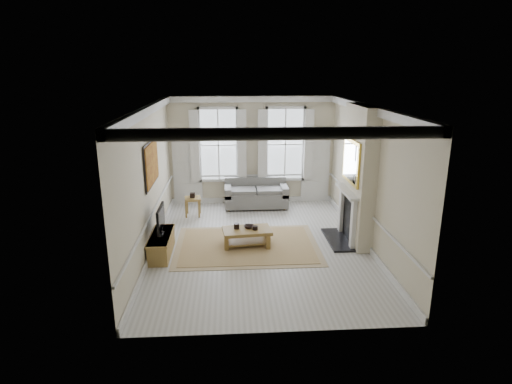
{
  "coord_description": "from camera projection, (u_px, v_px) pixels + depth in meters",
  "views": [
    {
      "loc": [
        -0.72,
        -9.73,
        4.23
      ],
      "look_at": [
        -0.07,
        0.45,
        1.25
      ],
      "focal_mm": 30.0,
      "sensor_mm": 36.0,
      "label": 1
    }
  ],
  "objects": [
    {
      "name": "bowl",
      "position": [
        249.0,
        227.0,
        10.51
      ],
      "size": [
        0.3,
        0.3,
        0.06
      ],
      "primitive_type": "imported",
      "rotation": [
        0.0,
        0.0,
        -0.26
      ],
      "color": "black",
      "rests_on": "coffee_table"
    },
    {
      "name": "hearth",
      "position": [
        338.0,
        240.0,
        10.86
      ],
      "size": [
        0.55,
        1.5,
        0.05
      ],
      "primitive_type": "cube",
      "color": "black",
      "rests_on": "floor"
    },
    {
      "name": "ceramic_pot_b",
      "position": [
        255.0,
        228.0,
        10.38
      ],
      "size": [
        0.13,
        0.13,
        0.09
      ],
      "primitive_type": "cylinder",
      "color": "black",
      "rests_on": "coffee_table"
    },
    {
      "name": "left_wall",
      "position": [
        149.0,
        181.0,
        9.92
      ],
      "size": [
        0.0,
        7.2,
        7.2
      ],
      "primitive_type": "plane",
      "rotation": [
        1.57,
        0.0,
        1.57
      ],
      "color": "beige",
      "rests_on": "floor"
    },
    {
      "name": "painting",
      "position": [
        152.0,
        163.0,
        10.11
      ],
      "size": [
        0.05,
        1.66,
        1.06
      ],
      "primitive_type": "cube",
      "color": "#BB8620",
      "rests_on": "left_wall"
    },
    {
      "name": "chimney_breast",
      "position": [
        359.0,
        175.0,
        10.42
      ],
      "size": [
        0.35,
        1.7,
        3.38
      ],
      "primitive_type": "cube",
      "color": "beige",
      "rests_on": "floor"
    },
    {
      "name": "tv",
      "position": [
        161.0,
        219.0,
        9.81
      ],
      "size": [
        0.08,
        0.9,
        0.68
      ],
      "color": "black",
      "rests_on": "tv_stand"
    },
    {
      "name": "floor",
      "position": [
        260.0,
        246.0,
        10.55
      ],
      "size": [
        7.2,
        7.2,
        0.0
      ],
      "primitive_type": "plane",
      "color": "#B7B5AD",
      "rests_on": "ground"
    },
    {
      "name": "door_left",
      "position": [
        187.0,
        169.0,
        13.51
      ],
      "size": [
        0.9,
        0.08,
        2.3
      ],
      "primitive_type": "cube",
      "color": "silver",
      "rests_on": "floor"
    },
    {
      "name": "ceramic_pot_a",
      "position": [
        237.0,
        226.0,
        10.44
      ],
      "size": [
        0.13,
        0.13,
        0.13
      ],
      "primitive_type": "cylinder",
      "color": "black",
      "rests_on": "coffee_table"
    },
    {
      "name": "side_table",
      "position": [
        193.0,
        201.0,
        12.58
      ],
      "size": [
        0.51,
        0.51,
        0.56
      ],
      "rotation": [
        0.0,
        0.0,
        0.13
      ],
      "color": "brown",
      "rests_on": "floor"
    },
    {
      "name": "back_wall",
      "position": [
        252.0,
        151.0,
        13.52
      ],
      "size": [
        5.2,
        0.0,
        5.2
      ],
      "primitive_type": "plane",
      "rotation": [
        1.57,
        0.0,
        0.0
      ],
      "color": "beige",
      "rests_on": "floor"
    },
    {
      "name": "sofa",
      "position": [
        256.0,
        195.0,
        13.43
      ],
      "size": [
        1.95,
        0.95,
        0.88
      ],
      "color": "slate",
      "rests_on": "floor"
    },
    {
      "name": "rug",
      "position": [
        247.0,
        245.0,
        10.54
      ],
      "size": [
        3.5,
        2.6,
        0.02
      ],
      "primitive_type": "cube",
      "color": "tan",
      "rests_on": "floor"
    },
    {
      "name": "coffee_table",
      "position": [
        247.0,
        232.0,
        10.45
      ],
      "size": [
        1.23,
        0.8,
        0.44
      ],
      "rotation": [
        0.0,
        0.0,
        0.11
      ],
      "color": "brown",
      "rests_on": "rug"
    },
    {
      "name": "mirror",
      "position": [
        351.0,
        161.0,
        10.31
      ],
      "size": [
        0.06,
        1.26,
        1.06
      ],
      "primitive_type": "cube",
      "color": "gold",
      "rests_on": "chimney_breast"
    },
    {
      "name": "fireplace",
      "position": [
        347.0,
        213.0,
        10.67
      ],
      "size": [
        0.21,
        1.45,
        1.33
      ],
      "color": "silver",
      "rests_on": "floor"
    },
    {
      "name": "right_wall",
      "position": [
        368.0,
        177.0,
        10.24
      ],
      "size": [
        0.0,
        7.2,
        7.2
      ],
      "primitive_type": "plane",
      "rotation": [
        1.57,
        0.0,
        -1.57
      ],
      "color": "beige",
      "rests_on": "floor"
    },
    {
      "name": "ceiling",
      "position": [
        260.0,
        106.0,
        9.6
      ],
      "size": [
        7.2,
        7.2,
        0.0
      ],
      "primitive_type": "plane",
      "rotation": [
        3.14,
        0.0,
        0.0
      ],
      "color": "white",
      "rests_on": "back_wall"
    },
    {
      "name": "window_right",
      "position": [
        285.0,
        144.0,
        13.48
      ],
      "size": [
        1.26,
        0.2,
        2.2
      ],
      "primitive_type": null,
      "color": "#B2BCC6",
      "rests_on": "back_wall"
    },
    {
      "name": "door_right",
      "position": [
        315.0,
        167.0,
        13.77
      ],
      "size": [
        0.9,
        0.08,
        2.3
      ],
      "primitive_type": "cube",
      "color": "silver",
      "rests_on": "floor"
    },
    {
      "name": "window_left",
      "position": [
        218.0,
        145.0,
        13.36
      ],
      "size": [
        1.26,
        0.2,
        2.2
      ],
      "primitive_type": null,
      "color": "#B2BCC6",
      "rests_on": "back_wall"
    },
    {
      "name": "tv_stand",
      "position": [
        161.0,
        245.0,
        9.99
      ],
      "size": [
        0.45,
        1.39,
        0.5
      ],
      "primitive_type": "cube",
      "color": "brown",
      "rests_on": "floor"
    }
  ]
}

